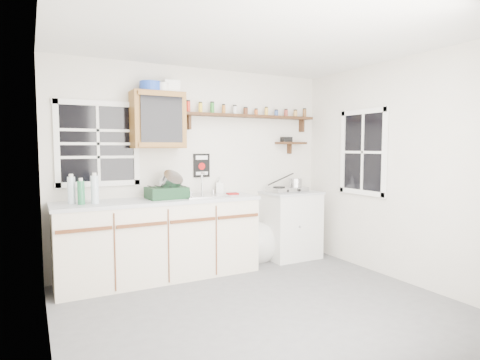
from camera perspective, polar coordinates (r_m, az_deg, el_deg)
name	(u,v)px	position (r m, az deg, el deg)	size (l,w,h in m)	color
room	(262,176)	(3.68, 3.19, 0.63)	(3.64, 3.24, 2.54)	#545356
main_cabinet	(160,239)	(4.75, -11.24, -8.16)	(2.31, 0.63, 0.92)	beige
right_cabinet	(291,224)	(5.57, 7.21, -6.29)	(0.73, 0.57, 0.91)	silver
sink	(203,195)	(4.85, -5.26, -2.20)	(0.52, 0.44, 0.29)	#B4B4B9
upper_cabinet	(158,120)	(4.80, -11.59, 8.34)	(0.60, 0.32, 0.65)	brown
upper_cabinet_clutter	(159,87)	(4.84, -11.49, 12.88)	(0.46, 0.24, 0.14)	#1A3EAD
spice_shelf	(250,116)	(5.36, 1.46, 9.15)	(1.91, 0.18, 0.35)	black
secondary_shelf	(290,143)	(5.69, 7.06, 5.30)	(0.45, 0.16, 0.24)	black
warning_sign	(202,165)	(5.12, -5.48, 2.07)	(0.22, 0.02, 0.30)	black
window_back	(98,144)	(4.79, -19.54, 4.88)	(0.93, 0.03, 0.98)	black
window_right	(363,152)	(5.21, 17.09, 3.80)	(0.03, 0.78, 1.08)	black
water_bottles	(83,190)	(4.49, -21.44, -1.36)	(0.30, 0.18, 0.33)	silver
dish_rack	(168,189)	(4.71, -10.20, -1.30)	(0.45, 0.35, 0.33)	black
soap_bottle	(220,185)	(5.17, -2.91, -0.73)	(0.09, 0.10, 0.21)	beige
rag	(233,194)	(5.03, -1.07, -1.96)	(0.13, 0.11, 0.02)	maroon
hotplate	(287,189)	(5.44, 6.75, -1.33)	(0.55, 0.33, 0.08)	#B4B4B9
saucepan	(295,182)	(5.50, 7.83, -0.34)	(0.44, 0.27, 0.19)	#B4B4B9
trash_bag	(258,243)	(5.43, 2.59, -8.95)	(0.48, 0.43, 0.55)	silver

